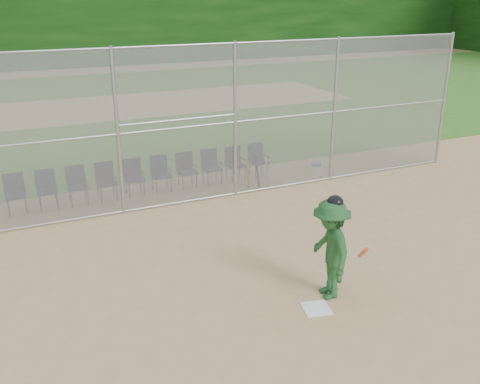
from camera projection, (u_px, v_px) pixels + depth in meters
name	position (u px, v px, depth m)	size (l,w,h in m)	color
ground	(297.00, 293.00, 9.69)	(100.00, 100.00, 0.00)	tan
grass_strip	(103.00, 108.00, 25.02)	(100.00, 100.00, 0.00)	#31671F
dirt_patch_far	(103.00, 107.00, 25.02)	(24.00, 24.00, 0.00)	tan
backstop_fence	(198.00, 123.00, 13.22)	(16.09, 0.09, 4.00)	gray
home_plate	(316.00, 308.00, 9.20)	(0.45, 0.45, 0.02)	white
batter_at_plate	(330.00, 249.00, 9.30)	(1.07, 1.38, 1.92)	#1F4E24
water_cooler	(316.00, 170.00, 15.73)	(0.31, 0.31, 0.39)	white
spare_bats	(257.00, 172.00, 14.81)	(0.66, 0.31, 0.84)	#D84C14
chair_0	(15.00, 194.00, 13.02)	(0.54, 0.52, 0.96)	black
chair_1	(47.00, 190.00, 13.31)	(0.54, 0.52, 0.96)	black
chair_2	(77.00, 186.00, 13.59)	(0.54, 0.52, 0.96)	black
chair_3	(107.00, 182.00, 13.88)	(0.54, 0.52, 0.96)	black
chair_4	(134.00, 178.00, 14.16)	(0.54, 0.52, 0.96)	black
chair_5	(161.00, 174.00, 14.45)	(0.54, 0.52, 0.96)	black
chair_6	(187.00, 171.00, 14.73)	(0.54, 0.52, 0.96)	black
chair_7	(212.00, 167.00, 15.02)	(0.54, 0.52, 0.96)	black
chair_8	(236.00, 164.00, 15.30)	(0.54, 0.52, 0.96)	black
chair_9	(259.00, 161.00, 15.59)	(0.54, 0.52, 0.96)	black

